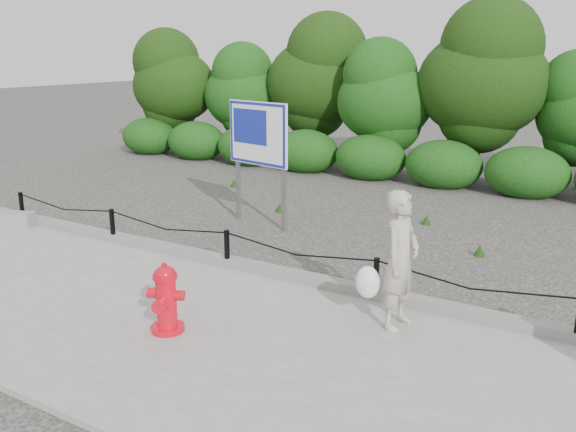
# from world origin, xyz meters

# --- Properties ---
(ground) EXTENTS (90.00, 90.00, 0.00)m
(ground) POSITION_xyz_m (0.00, 0.00, 0.00)
(ground) COLOR #2D2B28
(ground) RESTS_ON ground
(sidewalk) EXTENTS (14.00, 4.00, 0.08)m
(sidewalk) POSITION_xyz_m (0.00, -2.00, 0.04)
(sidewalk) COLOR gray
(sidewalk) RESTS_ON ground
(curb) EXTENTS (14.00, 0.22, 0.14)m
(curb) POSITION_xyz_m (0.00, 0.05, 0.15)
(curb) COLOR slate
(curb) RESTS_ON sidewalk
(chain_barrier) EXTENTS (10.06, 0.06, 0.60)m
(chain_barrier) POSITION_xyz_m (0.00, 0.00, 0.46)
(chain_barrier) COLOR black
(chain_barrier) RESTS_ON sidewalk
(treeline) EXTENTS (20.22, 3.53, 4.56)m
(treeline) POSITION_xyz_m (0.38, 8.95, 2.42)
(treeline) COLOR black
(treeline) RESTS_ON ground
(fire_hydrant) EXTENTS (0.52, 0.52, 0.87)m
(fire_hydrant) POSITION_xyz_m (0.73, -2.19, 0.49)
(fire_hydrant) COLOR red
(fire_hydrant) RESTS_ON sidewalk
(pedestrian) EXTENTS (0.74, 0.66, 1.71)m
(pedestrian) POSITION_xyz_m (3.03, -0.62, 0.92)
(pedestrian) COLOR #ABA393
(pedestrian) RESTS_ON sidewalk
(concrete_block) EXTENTS (0.91, 0.61, 0.27)m
(concrete_block) POSITION_xyz_m (-4.93, -0.31, 0.22)
(concrete_block) COLOR gray
(concrete_block) RESTS_ON sidewalk
(advertising_sign) EXTENTS (1.49, 0.40, 2.42)m
(advertising_sign) POSITION_xyz_m (-1.04, 2.46, 1.71)
(advertising_sign) COLOR slate
(advertising_sign) RESTS_ON ground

